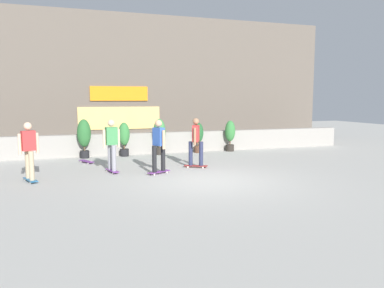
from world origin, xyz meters
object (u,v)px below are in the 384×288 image
Objects in this scene: skater_far_left at (159,144)px; skater_mid_plaza at (29,149)px; potted_plant_4 at (230,134)px; potted_plant_3 at (199,136)px; skater_foreground at (196,140)px; skater_by_wall_right at (112,143)px; potted_plant_2 at (159,134)px; skateboard_near_camera at (86,161)px; potted_plant_0 at (84,135)px; potted_plant_1 at (124,137)px.

skater_far_left and skater_mid_plaza have the same top height.
potted_plant_3 is at bearing 180.00° from potted_plant_4.
skater_mid_plaza is (-8.00, -4.04, 0.16)m from potted_plant_4.
potted_plant_3 is at bearing 68.97° from skater_foreground.
potted_plant_3 is at bearing 39.22° from skater_by_wall_right.
skater_foreground is at bearing -82.71° from potted_plant_2.
skater_far_left is 3.61m from skateboard_near_camera.
potted_plant_0 is at bearing 180.00° from potted_plant_3.
skater_mid_plaza reaches higher than potted_plant_2.
skater_mid_plaza is at bearing -153.21° from potted_plant_4.
skater_by_wall_right is at bearing -78.71° from potted_plant_0.
potted_plant_2 is (1.48, -0.00, 0.09)m from potted_plant_1.
potted_plant_2 is 1.87× the size of skateboard_near_camera.
potted_plant_0 is 1.11× the size of potted_plant_1.
skater_by_wall_right is at bearing -140.78° from potted_plant_3.
skateboard_near_camera is (1.70, 2.82, -0.88)m from skater_mid_plaza.
skater_by_wall_right is at bearing 179.27° from skater_foreground.
skateboard_near_camera is at bearing -165.77° from potted_plant_3.
skater_mid_plaza reaches higher than potted_plant_3.
potted_plant_4 is 8.97m from skater_mid_plaza.
potted_plant_0 is 0.91× the size of skater_by_wall_right.
potted_plant_3 is at bearing 31.85° from skater_mid_plaza.
skater_by_wall_right reaches higher than potted_plant_0.
skater_by_wall_right and skater_mid_plaza have the same top height.
potted_plant_1 is at bearing 96.48° from skater_far_left.
potted_plant_0 reaches higher than potted_plant_1.
skateboard_near_camera is at bearing -158.29° from potted_plant_2.
potted_plant_3 is 5.01m from skateboard_near_camera.
potted_plant_2 is 3.25m from potted_plant_4.
potted_plant_1 is at bearing 37.69° from skateboard_near_camera.
skater_foreground is at bearing -60.61° from potted_plant_1.
potted_plant_0 is at bearing 101.29° from skater_by_wall_right.
skater_far_left is at bearing -26.97° from skater_by_wall_right.
potted_plant_1 is at bearing 180.00° from potted_plant_2.
skater_far_left is (0.46, -4.07, 0.15)m from potted_plant_1.
skater_far_left is at bearing -136.39° from potted_plant_4.
potted_plant_1 is at bearing 0.00° from potted_plant_0.
skater_by_wall_right reaches higher than potted_plant_3.
potted_plant_1 is at bearing 180.00° from potted_plant_4.
potted_plant_1 is at bearing 180.00° from potted_plant_3.
skateboard_near_camera is (-0.00, -1.22, -0.84)m from potted_plant_0.
skater_foreground is at bearing -0.73° from skater_by_wall_right.
potted_plant_3 is 0.77× the size of skater_mid_plaza.
skateboard_near_camera is (-1.58, -1.22, -0.73)m from potted_plant_1.
potted_plant_3 is 7.66m from skater_mid_plaza.
potted_plant_4 is 0.81× the size of skater_mid_plaza.
skater_mid_plaza is (-4.76, -4.04, 0.06)m from potted_plant_2.
skater_by_wall_right is (-2.39, -3.37, 0.06)m from potted_plant_2.
skater_foreground reaches higher than potted_plant_0.
potted_plant_0 is 0.91× the size of skater_mid_plaza.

